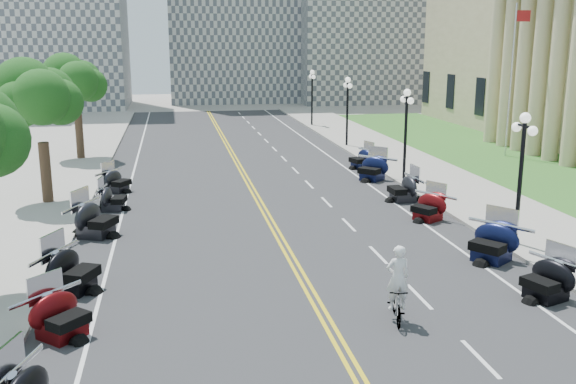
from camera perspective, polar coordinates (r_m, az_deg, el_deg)
ground at (r=19.32m, az=2.60°, el=-9.94°), size 160.00×160.00×0.00m
road at (r=28.62m, az=-1.85°, el=-2.16°), size 16.00×90.00×0.01m
centerline_yellow_a at (r=28.61m, az=-2.09°, el=-2.15°), size 0.12×90.00×0.00m
centerline_yellow_b at (r=28.64m, az=-1.61°, el=-2.13°), size 0.12×90.00×0.00m
edge_line_north at (r=30.19m, az=10.26°, el=-1.53°), size 0.12×90.00×0.00m
edge_line_south at (r=28.44m, az=-14.72°, el=-2.68°), size 0.12×90.00×0.00m
lane_dash_5 at (r=16.93m, az=16.71°, el=-13.99°), size 0.12×2.00×0.00m
lane_dash_6 at (r=20.23m, az=11.59°, el=-9.08°), size 0.12×2.00×0.00m
lane_dash_7 at (r=23.74m, az=8.02°, el=-5.54°), size 0.12×2.00×0.00m
lane_dash_8 at (r=27.38m, az=5.42°, el=-2.91°), size 0.12×2.00×0.00m
lane_dash_9 at (r=31.12m, az=3.44°, el=-0.90°), size 0.12×2.00×0.00m
lane_dash_10 at (r=34.91m, az=1.90°, el=0.68°), size 0.12×2.00×0.00m
lane_dash_11 at (r=38.75m, az=0.65°, el=1.94°), size 0.12×2.00×0.00m
lane_dash_12 at (r=42.61m, az=-0.37°, el=2.98°), size 0.12×2.00×0.00m
lane_dash_13 at (r=46.50m, az=-1.22°, el=3.84°), size 0.12×2.00×0.00m
lane_dash_14 at (r=50.40m, az=-1.94°, el=4.57°), size 0.12×2.00×0.00m
lane_dash_15 at (r=54.32m, az=-2.56°, el=5.20°), size 0.12×2.00×0.00m
lane_dash_16 at (r=58.25m, az=-3.09°, el=5.74°), size 0.12×2.00×0.00m
lane_dash_17 at (r=62.19m, az=-3.56°, el=6.21°), size 0.12×2.00×0.00m
lane_dash_18 at (r=66.14m, az=-3.98°, el=6.62°), size 0.12×2.00×0.00m
lane_dash_19 at (r=70.09m, az=-4.34°, el=6.99°), size 0.12×2.00×0.00m
sidewalk_north at (r=31.83m, az=17.20°, el=-1.04°), size 5.00×90.00×0.15m
sidewalk_south at (r=29.05m, az=-22.82°, el=-2.84°), size 5.00×90.00×0.15m
lawn at (r=42.03m, az=20.73°, el=2.03°), size 9.00×60.00×0.10m
distant_block_c at (r=86.38m, az=7.52°, el=15.39°), size 20.00×14.00×22.00m
street_lamp_2 at (r=25.26m, az=19.93°, el=1.02°), size 0.50×1.20×4.90m
street_lamp_3 at (r=35.96m, az=10.40°, el=5.03°), size 0.50×1.20×4.90m
street_lamp_4 at (r=47.29m, az=5.29°, el=7.11°), size 0.50×1.20×4.90m
street_lamp_5 at (r=58.89m, az=2.15°, el=8.36°), size 0.50×1.20×4.90m
flagpole at (r=45.12m, az=19.20°, el=9.21°), size 1.10×0.20×10.00m
tree_3 at (r=32.00m, az=-21.19°, el=7.24°), size 4.80×4.80×9.20m
tree_4 at (r=43.81m, az=-18.34°, el=8.85°), size 4.80×4.80×9.20m
motorcycle_n_5 at (r=20.92m, az=22.03°, el=-7.10°), size 2.47×2.47×1.35m
motorcycle_n_6 at (r=23.79m, az=17.70°, el=-4.14°), size 3.00×3.00×1.51m
motorcycle_n_7 at (r=28.47m, az=12.35°, el=-1.19°), size 2.59×2.59×1.32m
motorcycle_n_8 at (r=31.62m, az=10.21°, el=0.43°), size 2.10×2.10×1.41m
motorcycle_n_9 at (r=36.15m, az=7.50°, el=2.19°), size 3.01×3.01×1.49m
motorcycle_n_10 at (r=39.49m, az=6.53°, el=3.04°), size 2.35×2.35×1.33m
motorcycle_s_5 at (r=18.05m, az=-19.55°, el=-10.13°), size 2.72×2.72×1.35m
motorcycle_s_6 at (r=21.07m, az=-18.66°, el=-6.46°), size 2.85×2.85×1.50m
motorcycle_s_7 at (r=26.58m, az=-16.75°, el=-2.21°), size 2.96×2.96×1.56m
motorcycle_s_8 at (r=30.52m, az=-15.32°, el=-0.44°), size 2.04×2.04×1.26m
motorcycle_s_9 at (r=34.20m, az=-14.98°, el=1.04°), size 2.53×2.53×1.28m
bicycle at (r=18.29m, az=9.63°, el=-9.72°), size 0.87×1.81×1.05m
cyclist_rider at (r=17.78m, az=9.81°, el=-5.41°), size 0.68×0.44×1.86m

